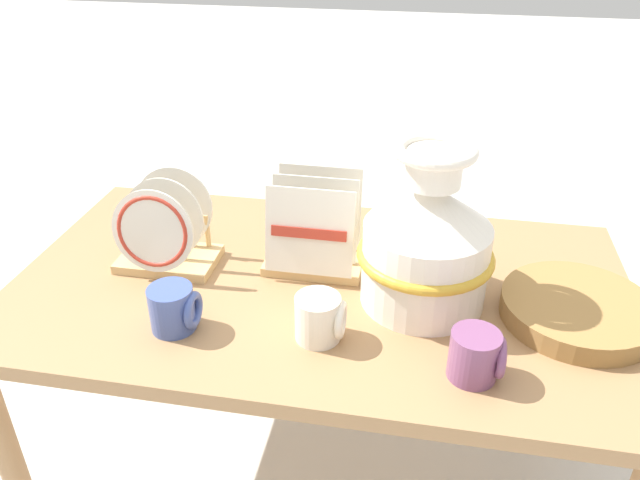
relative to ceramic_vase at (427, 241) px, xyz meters
name	(u,v)px	position (x,y,z in m)	size (l,w,h in m)	color
ground_plane	(320,467)	(-0.23, 0.03, -0.76)	(14.00, 14.00, 0.00)	beige
display_table	(320,306)	(-0.23, 0.03, -0.21)	(1.39, 0.78, 0.62)	#9E754C
ceramic_vase	(427,241)	(0.00, 0.00, 0.00)	(0.29, 0.29, 0.36)	white
dish_rack_round_plates	(165,237)	(-0.59, 0.03, -0.07)	(0.23, 0.17, 0.21)	tan
dish_rack_square_plates	(315,239)	(-0.25, 0.09, -0.08)	(0.23, 0.17, 0.22)	tan
wicker_charger_stack	(577,310)	(0.32, -0.01, -0.12)	(0.31, 0.31, 0.04)	olive
mug_cream_glaze	(320,318)	(-0.19, -0.17, -0.10)	(0.10, 0.09, 0.09)	silver
mug_plum_glaze	(477,355)	(0.11, -0.23, -0.10)	(0.10, 0.09, 0.09)	#7A4770
mug_cobalt_glaze	(174,309)	(-0.48, -0.19, -0.10)	(0.10, 0.09, 0.09)	#42569E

